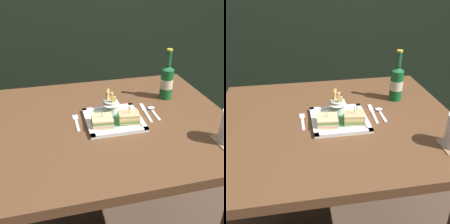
% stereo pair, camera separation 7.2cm
% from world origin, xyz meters
% --- Properties ---
extents(dining_table, '(1.05, 0.89, 0.75)m').
position_xyz_m(dining_table, '(0.00, 0.00, 0.59)').
color(dining_table, brown).
rests_on(dining_table, ground_plane).
extents(square_plate, '(0.24, 0.24, 0.02)m').
position_xyz_m(square_plate, '(0.01, -0.02, 0.76)').
color(square_plate, white).
rests_on(square_plate, dining_table).
extents(sandwich_half_left, '(0.09, 0.09, 0.06)m').
position_xyz_m(sandwich_half_left, '(-0.05, -0.06, 0.78)').
color(sandwich_half_left, '#DAB882').
rests_on(sandwich_half_left, square_plate).
extents(sandwich_half_right, '(0.09, 0.08, 0.07)m').
position_xyz_m(sandwich_half_right, '(0.06, -0.06, 0.79)').
color(sandwich_half_right, tan).
rests_on(sandwich_half_right, square_plate).
extents(fries_cup, '(0.08, 0.08, 0.10)m').
position_xyz_m(fries_cup, '(0.01, 0.04, 0.81)').
color(fries_cup, silver).
rests_on(fries_cup, square_plate).
extents(beer_bottle, '(0.06, 0.06, 0.25)m').
position_xyz_m(beer_bottle, '(0.32, 0.15, 0.85)').
color(beer_bottle, '#125B28').
rests_on(beer_bottle, dining_table).
extents(fork, '(0.02, 0.14, 0.00)m').
position_xyz_m(fork, '(-0.15, 0.01, 0.76)').
color(fork, silver).
rests_on(fork, dining_table).
extents(knife, '(0.03, 0.18, 0.00)m').
position_xyz_m(knife, '(0.17, 0.03, 0.76)').
color(knife, silver).
rests_on(knife, dining_table).
extents(spoon, '(0.04, 0.12, 0.01)m').
position_xyz_m(spoon, '(0.20, 0.03, 0.76)').
color(spoon, silver).
rests_on(spoon, dining_table).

